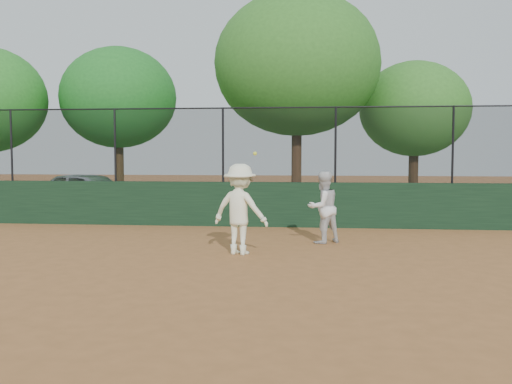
# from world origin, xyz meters

# --- Properties ---
(ground) EXTENTS (80.00, 80.00, 0.00)m
(ground) POSITION_xyz_m (0.00, 0.00, 0.00)
(ground) COLOR #A16334
(ground) RESTS_ON ground
(back_wall) EXTENTS (26.00, 0.20, 1.20)m
(back_wall) POSITION_xyz_m (0.00, 6.00, 0.60)
(back_wall) COLOR #17321D
(back_wall) RESTS_ON ground
(grass_strip) EXTENTS (36.00, 12.00, 0.01)m
(grass_strip) POSITION_xyz_m (0.00, 12.00, 0.00)
(grass_strip) COLOR #2B541A
(grass_strip) RESTS_ON ground
(parked_car) EXTENTS (4.38, 2.86, 1.38)m
(parked_car) POSITION_xyz_m (-5.23, 8.38, 0.69)
(parked_car) COLOR silver
(parked_car) RESTS_ON ground
(player_second) EXTENTS (0.97, 0.94, 1.58)m
(player_second) POSITION_xyz_m (2.16, 3.37, 0.79)
(player_second) COLOR silver
(player_second) RESTS_ON ground
(player_main) EXTENTS (1.30, 1.00, 2.01)m
(player_main) POSITION_xyz_m (0.53, 1.82, 0.89)
(player_main) COLOR white
(player_main) RESTS_ON ground
(fence_assembly) EXTENTS (26.00, 0.06, 2.00)m
(fence_assembly) POSITION_xyz_m (-0.03, 6.00, 2.24)
(fence_assembly) COLOR black
(fence_assembly) RESTS_ON back_wall
(tree_1) EXTENTS (4.61, 4.19, 6.15)m
(tree_1) POSITION_xyz_m (-5.83, 12.85, 4.15)
(tree_1) COLOR #473018
(tree_1) RESTS_ON ground
(tree_2) EXTENTS (5.70, 5.18, 7.48)m
(tree_2) POSITION_xyz_m (1.31, 10.62, 5.01)
(tree_2) COLOR #4E301B
(tree_2) RESTS_ON ground
(tree_3) EXTENTS (4.08, 3.71, 5.37)m
(tree_3) POSITION_xyz_m (5.60, 12.60, 3.59)
(tree_3) COLOR #3C2514
(tree_3) RESTS_ON ground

